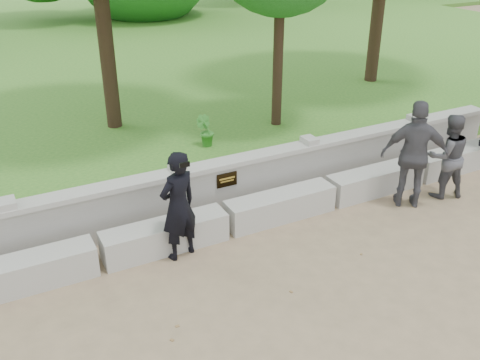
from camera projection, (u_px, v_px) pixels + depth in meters
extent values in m
plane|color=#967D5C|center=(290.00, 301.00, 6.95)|extent=(80.00, 80.00, 0.00)
cube|color=#306A21|center=(68.00, 60.00, 18.02)|extent=(40.00, 22.00, 0.25)
cube|color=#AEACA4|center=(24.00, 273.00, 7.12)|extent=(1.90, 0.45, 0.45)
cube|color=#AEACA4|center=(166.00, 236.00, 7.95)|extent=(1.90, 0.45, 0.45)
cube|color=#AEACA4|center=(280.00, 206.00, 8.78)|extent=(1.90, 0.45, 0.45)
cube|color=#AEACA4|center=(375.00, 181.00, 9.60)|extent=(1.90, 0.45, 0.45)
cube|color=#AEACA4|center=(455.00, 160.00, 10.43)|extent=(1.90, 0.45, 0.45)
cube|color=#A4A19A|center=(207.00, 192.00, 8.84)|extent=(12.50, 0.25, 0.82)
cube|color=#AEACA4|center=(206.00, 167.00, 8.64)|extent=(12.50, 0.35, 0.08)
cube|color=black|center=(227.00, 180.00, 8.76)|extent=(0.36, 0.02, 0.24)
imported|color=black|center=(178.00, 206.00, 7.53)|extent=(0.70, 0.56, 1.66)
cube|color=black|center=(185.00, 165.00, 6.93)|extent=(0.14, 0.06, 0.07)
imported|color=#48484E|center=(447.00, 156.00, 9.26)|extent=(0.89, 0.78, 1.53)
imported|color=#45444A|center=(415.00, 155.00, 8.87)|extent=(1.15, 1.02, 1.87)
cylinder|color=#382619|center=(103.00, 17.00, 11.00)|extent=(0.32, 0.32, 4.76)
cylinder|color=#382619|center=(278.00, 52.00, 11.46)|extent=(0.22, 0.22, 3.26)
imported|color=#37802B|center=(205.00, 131.00, 10.88)|extent=(0.45, 0.45, 0.64)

